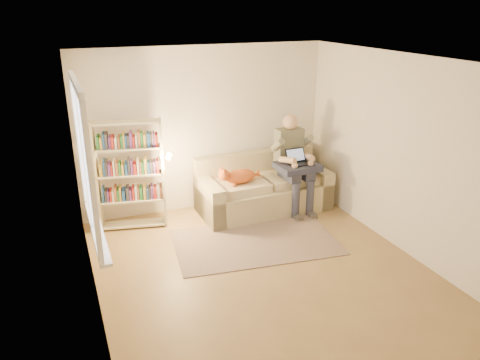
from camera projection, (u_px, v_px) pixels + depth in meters
name	position (u px, v px, depth m)	size (l,w,h in m)	color
floor	(262.00, 270.00, 5.93)	(4.50, 4.50, 0.00)	olive
ceiling	(267.00, 61.00, 5.01)	(4.00, 4.50, 0.02)	white
wall_left	(87.00, 200.00, 4.77)	(0.02, 4.50, 2.60)	silver
wall_right	(402.00, 155.00, 6.18)	(0.02, 4.50, 2.60)	silver
wall_back	(205.00, 129.00, 7.42)	(4.00, 0.02, 2.60)	silver
wall_front	(390.00, 269.00, 3.52)	(4.00, 0.02, 2.60)	silver
window	(89.00, 185.00, 4.93)	(0.12, 1.52, 1.69)	white
sofa	(263.00, 190.00, 7.61)	(2.10, 0.97, 0.89)	#BEB286
person	(293.00, 158.00, 7.45)	(0.44, 0.70, 1.54)	slate
cat	(237.00, 176.00, 7.18)	(0.75, 0.27, 0.27)	orange
blanket	(299.00, 166.00, 7.36)	(0.64, 0.52, 0.10)	#252A41
laptop	(299.00, 160.00, 7.33)	(0.33, 0.31, 0.26)	black
bookshelf	(130.00, 170.00, 6.78)	(1.08, 0.52, 1.65)	beige
rug	(256.00, 242.00, 6.62)	(2.26, 1.34, 0.01)	#836D5F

